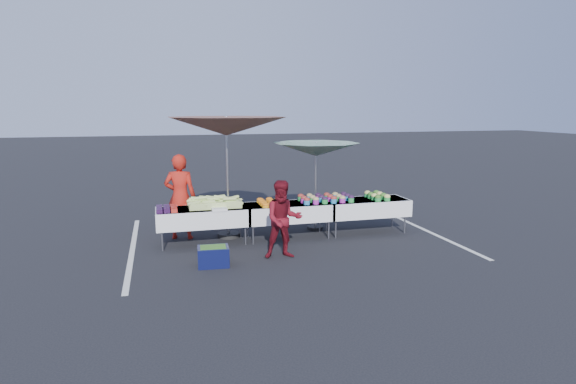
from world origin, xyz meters
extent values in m
plane|color=black|center=(0.00, 0.00, 0.00)|extent=(80.00, 80.00, 0.00)
cube|color=silver|center=(-3.20, 0.00, 0.00)|extent=(0.10, 5.00, 0.00)
cube|color=silver|center=(3.20, 0.00, 0.00)|extent=(0.10, 5.00, 0.00)
cube|color=white|center=(-1.80, 0.00, 0.73)|extent=(1.80, 0.75, 0.04)
cube|color=white|center=(-1.80, 0.00, 0.57)|extent=(1.86, 0.81, 0.36)
cylinder|color=slate|center=(-2.62, -0.29, 0.20)|extent=(0.04, 0.04, 0.39)
cylinder|color=slate|center=(-2.62, 0.29, 0.20)|extent=(0.04, 0.04, 0.39)
cylinder|color=slate|center=(-0.98, -0.29, 0.20)|extent=(0.04, 0.04, 0.39)
cylinder|color=slate|center=(-0.98, 0.29, 0.20)|extent=(0.04, 0.04, 0.39)
cube|color=white|center=(0.00, 0.00, 0.73)|extent=(1.80, 0.75, 0.04)
cube|color=white|center=(0.00, 0.00, 0.57)|extent=(1.86, 0.81, 0.36)
cylinder|color=slate|center=(-0.82, -0.29, 0.20)|extent=(0.04, 0.04, 0.39)
cylinder|color=slate|center=(-0.82, 0.29, 0.20)|extent=(0.04, 0.04, 0.39)
cylinder|color=slate|center=(0.82, -0.29, 0.20)|extent=(0.04, 0.04, 0.39)
cylinder|color=slate|center=(0.82, 0.29, 0.20)|extent=(0.04, 0.04, 0.39)
cube|color=white|center=(1.80, 0.00, 0.73)|extent=(1.80, 0.75, 0.04)
cube|color=white|center=(1.80, 0.00, 0.57)|extent=(1.86, 0.81, 0.36)
cylinder|color=slate|center=(0.98, -0.29, 0.20)|extent=(0.04, 0.04, 0.39)
cylinder|color=slate|center=(0.98, 0.29, 0.20)|extent=(0.04, 0.04, 0.39)
cylinder|color=slate|center=(2.62, -0.29, 0.20)|extent=(0.04, 0.04, 0.39)
cylinder|color=slate|center=(2.62, 0.29, 0.20)|extent=(0.04, 0.04, 0.39)
cube|color=black|center=(-2.65, -0.27, 0.79)|extent=(0.12, 0.12, 0.08)
cube|color=black|center=(-2.65, -0.13, 0.79)|extent=(0.12, 0.12, 0.08)
cube|color=black|center=(-2.65, 0.01, 0.79)|extent=(0.12, 0.12, 0.08)
cube|color=black|center=(-2.65, 0.15, 0.79)|extent=(0.12, 0.12, 0.08)
cube|color=black|center=(-2.51, -0.27, 0.79)|extent=(0.12, 0.12, 0.08)
cube|color=black|center=(-2.51, -0.13, 0.79)|extent=(0.12, 0.12, 0.08)
cube|color=black|center=(-2.51, 0.01, 0.79)|extent=(0.12, 0.12, 0.08)
cube|color=black|center=(-2.51, 0.15, 0.79)|extent=(0.12, 0.12, 0.08)
cube|color=#A82F12|center=(-2.37, -0.27, 0.79)|extent=(0.12, 0.12, 0.08)
cube|color=#A82F12|center=(-2.37, -0.13, 0.79)|extent=(0.12, 0.12, 0.08)
cube|color=#A82F12|center=(-2.37, 0.01, 0.79)|extent=(0.12, 0.12, 0.08)
cube|color=#A82F12|center=(-2.37, 0.15, 0.79)|extent=(0.12, 0.12, 0.08)
cube|color=#ABD96F|center=(-1.55, 0.05, 0.82)|extent=(1.05, 0.55, 0.14)
cylinder|color=#ABD96F|center=(-1.25, 0.20, 0.85)|extent=(0.27, 0.09, 0.10)
cylinder|color=#ABD96F|center=(-1.93, 0.10, 0.92)|extent=(0.27, 0.14, 0.07)
cylinder|color=#ABD96F|center=(-1.44, -0.06, 0.97)|extent=(0.27, 0.14, 0.09)
cylinder|color=#ABD96F|center=(-1.97, 0.08, 0.87)|extent=(0.27, 0.15, 0.10)
cylinder|color=#ABD96F|center=(-1.73, -0.01, 0.91)|extent=(0.27, 0.15, 0.08)
cylinder|color=#ABD96F|center=(-1.59, 0.09, 0.94)|extent=(0.27, 0.10, 0.10)
cylinder|color=#ABD96F|center=(-1.59, -0.03, 0.94)|extent=(0.27, 0.07, 0.08)
cylinder|color=#ABD96F|center=(-1.68, -0.13, 0.90)|extent=(0.27, 0.14, 0.09)
cylinder|color=#ABD96F|center=(-1.71, 0.25, 0.92)|extent=(0.27, 0.12, 0.08)
cylinder|color=#ABD96F|center=(-1.09, 0.14, 0.87)|extent=(0.27, 0.16, 0.08)
cylinder|color=#ABD96F|center=(-1.86, 0.01, 0.92)|extent=(0.27, 0.11, 0.07)
cylinder|color=#ABD96F|center=(-1.64, -0.18, 0.85)|extent=(0.27, 0.10, 0.07)
cylinder|color=#ABD96F|center=(-1.44, 0.19, 0.93)|extent=(0.27, 0.12, 0.08)
cylinder|color=#ABD96F|center=(-1.98, -0.17, 0.90)|extent=(0.27, 0.15, 0.08)
cylinder|color=#ABD96F|center=(-1.89, 0.09, 0.94)|extent=(0.27, 0.10, 0.08)
cylinder|color=#ABD96F|center=(-1.34, 0.00, 0.90)|extent=(0.27, 0.16, 0.10)
cylinder|color=#ABD96F|center=(-1.83, -0.02, 0.97)|extent=(0.27, 0.12, 0.09)
cylinder|color=#ABD96F|center=(-1.28, -0.18, 0.95)|extent=(0.27, 0.09, 0.07)
cylinder|color=#ABD96F|center=(-1.22, -0.15, 0.88)|extent=(0.27, 0.10, 0.09)
cylinder|color=#ABD96F|center=(-1.30, -0.09, 0.87)|extent=(0.27, 0.12, 0.09)
cylinder|color=#ABD96F|center=(-1.45, 0.28, 0.86)|extent=(0.27, 0.10, 0.08)
cylinder|color=#ABD96F|center=(-1.17, 0.03, 0.93)|extent=(0.27, 0.14, 0.10)
cylinder|color=#ABD96F|center=(-1.24, 0.25, 0.86)|extent=(0.27, 0.12, 0.07)
cylinder|color=#ABD96F|center=(-1.30, 0.23, 0.86)|extent=(0.27, 0.07, 0.10)
cylinder|color=#ABD96F|center=(-1.13, -0.19, 0.86)|extent=(0.27, 0.09, 0.10)
cube|color=white|center=(-1.50, -0.30, 0.78)|extent=(0.30, 0.25, 0.05)
cylinder|color=orange|center=(-0.55, -0.28, 0.78)|extent=(0.15, 0.15, 0.05)
ellipsoid|color=#E75B0D|center=(-0.55, -0.28, 0.81)|extent=(0.15, 0.15, 0.08)
cylinder|color=orange|center=(-0.55, -0.10, 0.78)|extent=(0.15, 0.15, 0.05)
ellipsoid|color=#E75B0D|center=(-0.55, -0.10, 0.81)|extent=(0.15, 0.15, 0.08)
cylinder|color=orange|center=(-0.55, 0.08, 0.78)|extent=(0.15, 0.15, 0.05)
ellipsoid|color=#E75B0D|center=(-0.55, 0.08, 0.81)|extent=(0.15, 0.15, 0.08)
cylinder|color=orange|center=(-0.55, 0.26, 0.78)|extent=(0.15, 0.15, 0.05)
ellipsoid|color=#E75B0D|center=(-0.55, 0.26, 0.81)|extent=(0.15, 0.15, 0.08)
cylinder|color=orange|center=(-0.35, -0.28, 0.78)|extent=(0.15, 0.15, 0.05)
ellipsoid|color=#E75B0D|center=(-0.35, -0.28, 0.81)|extent=(0.15, 0.15, 0.08)
cylinder|color=orange|center=(-0.35, -0.10, 0.78)|extent=(0.15, 0.15, 0.05)
ellipsoid|color=#E75B0D|center=(-0.35, -0.10, 0.81)|extent=(0.15, 0.15, 0.08)
cylinder|color=orange|center=(-0.35, 0.08, 0.78)|extent=(0.15, 0.15, 0.05)
ellipsoid|color=#E75B0D|center=(-0.35, 0.08, 0.81)|extent=(0.15, 0.15, 0.08)
cylinder|color=orange|center=(-0.35, 0.26, 0.78)|extent=(0.15, 0.15, 0.05)
ellipsoid|color=#E75B0D|center=(-0.35, 0.26, 0.81)|extent=(0.15, 0.15, 0.08)
cylinder|color=orange|center=(-0.15, -0.28, 0.78)|extent=(0.15, 0.15, 0.05)
ellipsoid|color=#E75B0D|center=(-0.15, -0.28, 0.81)|extent=(0.15, 0.15, 0.08)
cylinder|color=orange|center=(-0.15, -0.10, 0.78)|extent=(0.15, 0.15, 0.05)
ellipsoid|color=#E75B0D|center=(-0.15, -0.10, 0.81)|extent=(0.15, 0.15, 0.08)
cylinder|color=orange|center=(-0.15, 0.08, 0.78)|extent=(0.15, 0.15, 0.05)
ellipsoid|color=#E75B0D|center=(-0.15, 0.08, 0.81)|extent=(0.15, 0.15, 0.08)
cylinder|color=orange|center=(-0.15, 0.26, 0.78)|extent=(0.15, 0.15, 0.05)
ellipsoid|color=#E75B0D|center=(-0.15, 0.26, 0.81)|extent=(0.15, 0.15, 0.08)
cylinder|color=#2A85C5|center=(0.35, -0.22, 0.80)|extent=(0.13, 0.13, 0.10)
ellipsoid|color=maroon|center=(0.35, -0.22, 0.86)|extent=(0.14, 0.14, 0.10)
cylinder|color=#B326AE|center=(0.35, 0.00, 0.80)|extent=(0.13, 0.13, 0.10)
ellipsoid|color=maroon|center=(0.35, 0.00, 0.86)|extent=(0.14, 0.14, 0.10)
cylinder|color=green|center=(0.35, 0.22, 0.80)|extent=(0.13, 0.13, 0.10)
ellipsoid|color=maroon|center=(0.35, 0.22, 0.86)|extent=(0.14, 0.14, 0.10)
cylinder|color=#B326AE|center=(0.55, -0.22, 0.80)|extent=(0.13, 0.13, 0.10)
ellipsoid|color=#A07C4E|center=(0.55, -0.22, 0.86)|extent=(0.14, 0.14, 0.10)
cylinder|color=green|center=(0.55, 0.00, 0.80)|extent=(0.13, 0.13, 0.10)
ellipsoid|color=#A07C4E|center=(0.55, 0.00, 0.86)|extent=(0.14, 0.14, 0.10)
cylinder|color=#2A85C5|center=(0.55, 0.22, 0.80)|extent=(0.13, 0.13, 0.10)
ellipsoid|color=#A07C4E|center=(0.55, 0.22, 0.86)|extent=(0.14, 0.14, 0.10)
cylinder|color=green|center=(0.75, -0.22, 0.80)|extent=(0.13, 0.13, 0.10)
ellipsoid|color=black|center=(0.75, -0.22, 0.86)|extent=(0.14, 0.14, 0.10)
cylinder|color=#2A85C5|center=(0.75, 0.00, 0.80)|extent=(0.13, 0.13, 0.10)
ellipsoid|color=black|center=(0.75, 0.00, 0.86)|extent=(0.14, 0.14, 0.10)
cylinder|color=#B326AE|center=(0.75, 0.22, 0.80)|extent=(0.13, 0.13, 0.10)
ellipsoid|color=black|center=(0.75, 0.22, 0.86)|extent=(0.14, 0.14, 0.10)
cylinder|color=#2A85C5|center=(0.95, -0.22, 0.80)|extent=(0.13, 0.13, 0.10)
ellipsoid|color=maroon|center=(0.95, -0.22, 0.86)|extent=(0.14, 0.14, 0.10)
cylinder|color=#B326AE|center=(0.95, 0.00, 0.80)|extent=(0.13, 0.13, 0.10)
ellipsoid|color=maroon|center=(0.95, 0.00, 0.86)|extent=(0.14, 0.14, 0.10)
cylinder|color=green|center=(0.95, 0.22, 0.80)|extent=(0.13, 0.13, 0.10)
ellipsoid|color=maroon|center=(0.95, 0.22, 0.86)|extent=(0.14, 0.14, 0.10)
cylinder|color=#B326AE|center=(1.15, -0.22, 0.80)|extent=(0.13, 0.13, 0.10)
ellipsoid|color=#A07C4E|center=(1.15, -0.22, 0.86)|extent=(0.14, 0.14, 0.10)
cylinder|color=green|center=(1.15, 0.00, 0.80)|extent=(0.13, 0.13, 0.10)
ellipsoid|color=#A07C4E|center=(1.15, 0.00, 0.86)|extent=(0.14, 0.14, 0.10)
cylinder|color=#2A85C5|center=(1.15, 0.22, 0.80)|extent=(0.13, 0.13, 0.10)
ellipsoid|color=#A07C4E|center=(1.15, 0.22, 0.86)|extent=(0.14, 0.14, 0.10)
cylinder|color=green|center=(1.35, -0.22, 0.80)|extent=(0.13, 0.13, 0.10)
ellipsoid|color=black|center=(1.35, -0.22, 0.86)|extent=(0.14, 0.14, 0.10)
cylinder|color=#2A85C5|center=(1.35, 0.00, 0.80)|extent=(0.13, 0.13, 0.10)
ellipsoid|color=black|center=(1.35, 0.00, 0.86)|extent=(0.14, 0.14, 0.10)
cylinder|color=#B326AE|center=(1.35, 0.22, 0.80)|extent=(0.13, 0.13, 0.10)
ellipsoid|color=black|center=(1.35, 0.22, 0.86)|extent=(0.14, 0.14, 0.10)
cylinder|color=green|center=(1.95, -0.28, 0.79)|extent=(0.14, 0.14, 0.08)
ellipsoid|color=#36631A|center=(1.95, -0.28, 0.84)|extent=(0.14, 0.14, 0.11)
cylinder|color=green|center=(1.95, -0.10, 0.79)|extent=(0.14, 0.14, 0.08)
ellipsoid|color=#D4DB62|center=(1.95, -0.10, 0.84)|extent=(0.14, 0.14, 0.11)
cylinder|color=green|center=(1.95, 0.08, 0.79)|extent=(0.14, 0.14, 0.08)
ellipsoid|color=#36631A|center=(1.95, 0.08, 0.84)|extent=(0.14, 0.14, 0.11)
cylinder|color=green|center=(1.95, 0.26, 0.79)|extent=(0.14, 0.14, 0.08)
ellipsoid|color=#D4DB62|center=(1.95, 0.26, 0.84)|extent=(0.14, 0.14, 0.11)
cylinder|color=green|center=(2.17, -0.28, 0.79)|extent=(0.14, 0.14, 0.08)
ellipsoid|color=#D4DB62|center=(2.17, -0.28, 0.84)|extent=(0.14, 0.14, 0.11)
cylinder|color=green|center=(2.17, -0.10, 0.79)|extent=(0.14, 0.14, 0.08)
ellipsoid|color=#36631A|center=(2.17, -0.10, 0.84)|extent=(0.14, 0.14, 0.11)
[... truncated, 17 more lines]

